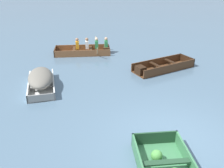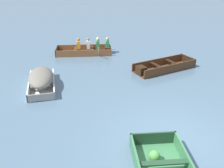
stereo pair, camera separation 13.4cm
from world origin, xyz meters
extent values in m
plane|color=slate|center=(0.00, 0.00, 0.00)|extent=(80.00, 80.00, 0.00)
cube|color=#1E3D27|center=(-0.60, 0.09, 0.21)|extent=(1.25, 0.46, 0.42)
cube|color=#1E3D27|center=(-0.94, -0.91, 0.31)|extent=(1.19, 0.53, 0.04)
sphere|color=#4C9342|center=(-0.92, -0.51, 0.19)|extent=(0.30, 0.30, 0.30)
cube|color=#4C2D19|center=(2.96, 4.77, 0.02)|extent=(3.21, 1.32, 0.04)
cube|color=#4C2D19|center=(3.01, 4.28, 0.21)|extent=(3.12, 0.34, 0.41)
cube|color=#4C2D19|center=(2.92, 5.26, 0.21)|extent=(3.12, 0.34, 0.41)
cube|color=black|center=(4.49, 4.92, 0.21)|extent=(0.15, 1.03, 0.41)
cube|color=black|center=(1.58, 4.64, 0.23)|extent=(0.40, 0.50, 0.37)
cube|color=black|center=(2.49, 4.73, 0.31)|extent=(0.25, 0.94, 0.04)
cube|color=black|center=(3.43, 4.82, 0.31)|extent=(0.25, 0.94, 0.04)
cube|color=white|center=(-2.87, 5.11, 0.02)|extent=(1.47, 2.66, 0.04)
cube|color=white|center=(-3.35, 5.20, 0.16)|extent=(0.50, 2.49, 0.31)
cube|color=white|center=(-2.38, 5.02, 0.16)|extent=(0.50, 2.49, 0.31)
cube|color=gray|center=(-3.09, 3.90, 0.16)|extent=(1.03, 0.24, 0.31)
cube|color=gray|center=(-2.67, 6.17, 0.17)|extent=(0.52, 0.44, 0.28)
cube|color=gray|center=(-2.80, 5.48, 0.24)|extent=(0.95, 0.33, 0.04)
cube|color=gray|center=(-2.93, 4.74, 0.24)|extent=(0.95, 0.33, 0.04)
ellipsoid|color=#6B665B|center=(-2.87, 5.11, 0.47)|extent=(1.34, 2.21, 0.52)
cube|color=brown|center=(0.10, 8.72, 0.02)|extent=(3.35, 2.13, 0.04)
cube|color=brown|center=(0.28, 9.25, 0.19)|extent=(2.99, 1.06, 0.38)
cube|color=brown|center=(-0.09, 8.18, 0.19)|extent=(2.99, 1.06, 0.38)
cube|color=#3F2716|center=(-1.37, 9.21, 0.19)|extent=(0.43, 1.13, 0.38)
cube|color=#3F2716|center=(1.41, 8.27, 0.21)|extent=(0.51, 0.62, 0.34)
cube|color=#3F2716|center=(0.54, 8.56, 0.28)|extent=(0.50, 1.07, 0.04)
cube|color=#3F2716|center=(-0.35, 8.87, 0.28)|extent=(0.50, 1.07, 0.04)
cube|color=orange|center=(-0.16, 8.80, 0.52)|extent=(0.26, 0.32, 0.44)
sphere|color=#9E7051|center=(-0.16, 8.80, 0.84)|extent=(0.18, 0.18, 0.18)
cube|color=white|center=(0.36, 8.63, 0.52)|extent=(0.26, 0.32, 0.44)
sphere|color=#9E7051|center=(0.36, 8.63, 0.84)|extent=(0.18, 0.18, 0.18)
cube|color=#338C4C|center=(0.88, 8.45, 0.52)|extent=(0.26, 0.32, 0.44)
sphere|color=beige|center=(0.88, 8.45, 0.84)|extent=(0.18, 0.18, 0.18)
cube|color=#338C4C|center=(1.40, 8.27, 0.52)|extent=(0.26, 0.32, 0.44)
sphere|color=tan|center=(1.40, 8.27, 0.84)|extent=(0.18, 0.18, 0.18)
cylinder|color=tan|center=(1.16, 9.29, 0.43)|extent=(0.25, 0.62, 0.55)
cylinder|color=tan|center=(0.59, 7.61, 0.43)|extent=(0.25, 0.62, 0.55)
camera|label=1|loc=(-4.02, -4.59, 4.58)|focal=40.00mm
camera|label=2|loc=(-3.90, -4.65, 4.58)|focal=40.00mm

